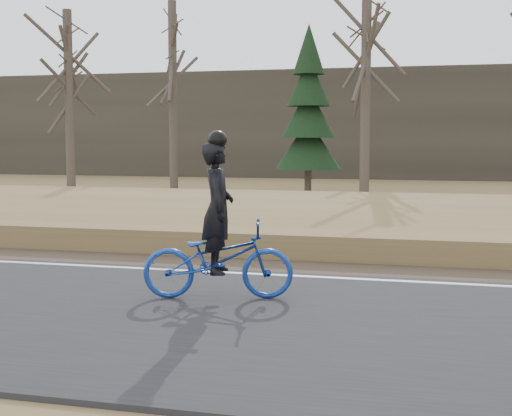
# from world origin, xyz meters

# --- Properties ---
(ground) EXTENTS (120.00, 120.00, 0.00)m
(ground) POSITION_xyz_m (0.00, 0.00, 0.00)
(ground) COLOR olive
(ground) RESTS_ON ground
(road) EXTENTS (120.00, 6.00, 0.06)m
(road) POSITION_xyz_m (0.00, -2.50, 0.03)
(road) COLOR black
(road) RESTS_ON ground
(edge_line) EXTENTS (120.00, 0.12, 0.01)m
(edge_line) POSITION_xyz_m (0.00, 0.20, 0.07)
(edge_line) COLOR silver
(edge_line) RESTS_ON road
(shoulder) EXTENTS (120.00, 1.60, 0.04)m
(shoulder) POSITION_xyz_m (0.00, 1.20, 0.02)
(shoulder) COLOR #473A2B
(shoulder) RESTS_ON ground
(embankment) EXTENTS (120.00, 5.00, 0.44)m
(embankment) POSITION_xyz_m (0.00, 4.20, 0.22)
(embankment) COLOR olive
(embankment) RESTS_ON ground
(ballast) EXTENTS (120.00, 3.00, 0.45)m
(ballast) POSITION_xyz_m (0.00, 8.00, 0.23)
(ballast) COLOR slate
(ballast) RESTS_ON ground
(railroad) EXTENTS (120.00, 2.40, 0.29)m
(railroad) POSITION_xyz_m (0.00, 8.00, 0.53)
(railroad) COLOR black
(railroad) RESTS_ON ballast
(treeline_backdrop) EXTENTS (120.00, 4.00, 6.00)m
(treeline_backdrop) POSITION_xyz_m (0.00, 30.00, 3.00)
(treeline_backdrop) COLOR #383328
(treeline_backdrop) RESTS_ON ground
(cyclist) EXTENTS (2.15, 1.18, 2.28)m
(cyclist) POSITION_xyz_m (-0.91, -1.58, 0.78)
(cyclist) COLOR navy
(cyclist) RESTS_ON road
(bare_tree_far_left) EXTENTS (0.36, 0.36, 7.23)m
(bare_tree_far_left) POSITION_xyz_m (-12.23, 14.92, 3.62)
(bare_tree_far_left) COLOR #51463B
(bare_tree_far_left) RESTS_ON ground
(bare_tree_left) EXTENTS (0.36, 0.36, 8.05)m
(bare_tree_left) POSITION_xyz_m (-9.16, 18.30, 4.02)
(bare_tree_left) COLOR #51463B
(bare_tree_left) RESTS_ON ground
(bare_tree_near_left) EXTENTS (0.36, 0.36, 7.30)m
(bare_tree_near_left) POSITION_xyz_m (-0.62, 15.09, 3.65)
(bare_tree_near_left) COLOR #51463B
(bare_tree_near_left) RESTS_ON ground
(conifer) EXTENTS (2.60, 2.60, 6.69)m
(conifer) POSITION_xyz_m (-3.05, 17.15, 3.16)
(conifer) COLOR #51463B
(conifer) RESTS_ON ground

